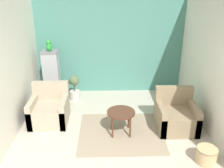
# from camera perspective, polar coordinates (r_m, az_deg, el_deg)

# --- Properties ---
(wall_back_accent) EXTENTS (4.04, 0.06, 2.71)m
(wall_back_accent) POSITION_cam_1_polar(r_m,az_deg,el_deg) (6.78, -0.45, 9.12)
(wall_back_accent) COLOR #4C897A
(wall_back_accent) RESTS_ON ground_plane
(wall_left) EXTENTS (0.06, 3.62, 2.71)m
(wall_left) POSITION_cam_1_polar(r_m,az_deg,el_deg) (5.34, -21.91, 3.80)
(wall_left) COLOR silver
(wall_left) RESTS_ON ground_plane
(wall_right) EXTENTS (0.06, 3.62, 2.71)m
(wall_right) POSITION_cam_1_polar(r_m,az_deg,el_deg) (5.44, 21.49, 4.19)
(wall_right) COLOR silver
(wall_right) RESTS_ON ground_plane
(area_rug) EXTENTS (1.70, 1.55, 0.01)m
(area_rug) POSITION_cam_1_polar(r_m,az_deg,el_deg) (5.28, 1.99, -11.01)
(area_rug) COLOR gray
(area_rug) RESTS_ON ground_plane
(coffee_table) EXTENTS (0.57, 0.57, 0.50)m
(coffee_table) POSITION_cam_1_polar(r_m,az_deg,el_deg) (5.05, 2.06, -6.89)
(coffee_table) COLOR #512D1E
(coffee_table) RESTS_ON ground_plane
(armchair_left) EXTENTS (0.80, 0.80, 0.84)m
(armchair_left) POSITION_cam_1_polar(r_m,az_deg,el_deg) (5.71, -14.09, -5.82)
(armchair_left) COLOR tan
(armchair_left) RESTS_ON ground_plane
(armchair_right) EXTENTS (0.80, 0.80, 0.84)m
(armchair_right) POSITION_cam_1_polar(r_m,az_deg,el_deg) (5.47, 14.39, -7.18)
(armchair_right) COLOR #8E7A5B
(armchair_right) RESTS_ON ground_plane
(birdcage) EXTENTS (0.49, 0.49, 1.29)m
(birdcage) POSITION_cam_1_polar(r_m,az_deg,el_deg) (6.72, -13.55, 1.87)
(birdcage) COLOR slate
(birdcage) RESTS_ON ground_plane
(parrot) EXTENTS (0.13, 0.24, 0.29)m
(parrot) POSITION_cam_1_polar(r_m,az_deg,el_deg) (6.50, -14.18, 8.45)
(parrot) COLOR green
(parrot) RESTS_ON birdcage
(potted_plant) EXTENTS (0.29, 0.27, 0.67)m
(potted_plant) POSITION_cam_1_polar(r_m,az_deg,el_deg) (6.61, -8.61, -0.59)
(potted_plant) COLOR beige
(potted_plant) RESTS_ON ground_plane
(wicker_basket) EXTENTS (0.36, 0.36, 0.28)m
(wicker_basket) POSITION_cam_1_polar(r_m,az_deg,el_deg) (4.73, 20.79, -14.91)
(wicker_basket) COLOR tan
(wicker_basket) RESTS_ON ground_plane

